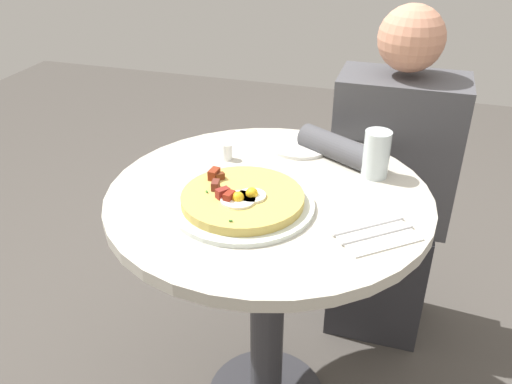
% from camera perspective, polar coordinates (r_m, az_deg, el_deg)
% --- Properties ---
extents(dining_table, '(0.81, 0.81, 0.76)m').
position_cam_1_polar(dining_table, '(1.43, 1.27, -6.26)').
color(dining_table, beige).
rests_on(dining_table, ground_plane).
extents(person_seated, '(0.46, 0.48, 1.14)m').
position_cam_1_polar(person_seated, '(1.83, 13.74, -0.97)').
color(person_seated, '#2D2D33').
rests_on(person_seated, ground_plane).
extents(pizza_plate, '(0.34, 0.34, 0.01)m').
position_cam_1_polar(pizza_plate, '(1.27, -1.42, -1.34)').
color(pizza_plate, silver).
rests_on(pizza_plate, dining_table).
extents(breakfast_pizza, '(0.29, 0.29, 0.05)m').
position_cam_1_polar(breakfast_pizza, '(1.26, -1.49, -0.63)').
color(breakfast_pizza, '#CFB356').
rests_on(breakfast_pizza, pizza_plate).
extents(bread_plate, '(0.18, 0.18, 0.01)m').
position_cam_1_polar(bread_plate, '(1.57, 4.62, 4.99)').
color(bread_plate, white).
rests_on(bread_plate, dining_table).
extents(napkin, '(0.22, 0.22, 0.00)m').
position_cam_1_polar(napkin, '(1.21, 12.18, -4.08)').
color(napkin, white).
rests_on(napkin, dining_table).
extents(fork, '(0.15, 0.12, 0.00)m').
position_cam_1_polar(fork, '(1.22, 11.74, -3.47)').
color(fork, silver).
rests_on(fork, napkin).
extents(knife, '(0.15, 0.12, 0.00)m').
position_cam_1_polar(knife, '(1.20, 12.67, -4.34)').
color(knife, silver).
rests_on(knife, napkin).
extents(water_glass, '(0.07, 0.07, 0.12)m').
position_cam_1_polar(water_glass, '(1.42, 12.60, 3.93)').
color(water_glass, silver).
rests_on(water_glass, dining_table).
extents(salt_shaker, '(0.03, 0.03, 0.05)m').
position_cam_1_polar(salt_shaker, '(1.49, -3.07, 4.27)').
color(salt_shaker, white).
rests_on(salt_shaker, dining_table).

